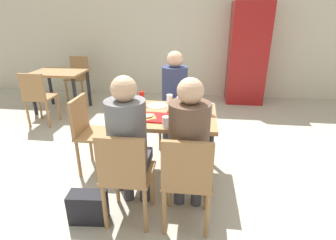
% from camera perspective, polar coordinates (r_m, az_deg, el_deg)
% --- Properties ---
extents(ground_plane, '(10.00, 10.00, 0.02)m').
position_cam_1_polar(ground_plane, '(3.08, -0.00, -11.57)').
color(ground_plane, '#B2AD9E').
extents(back_wall, '(10.00, 0.10, 2.80)m').
position_cam_1_polar(back_wall, '(5.76, 4.10, 19.12)').
color(back_wall, beige).
rests_on(back_wall, ground_plane).
extents(main_table, '(0.99, 0.82, 0.73)m').
position_cam_1_polar(main_table, '(2.78, -0.00, -0.62)').
color(main_table, '#9E7247').
rests_on(main_table, ground_plane).
extents(chair_near_left, '(0.40, 0.40, 0.87)m').
position_cam_1_polar(chair_near_left, '(2.19, -9.16, -11.12)').
color(chair_near_left, '#9E7247').
rests_on(chair_near_left, ground_plane).
extents(chair_near_right, '(0.40, 0.40, 0.87)m').
position_cam_1_polar(chair_near_right, '(2.12, 4.14, -12.13)').
color(chair_near_right, '#9E7247').
rests_on(chair_near_right, ground_plane).
extents(chair_far_side, '(0.40, 0.40, 0.87)m').
position_cam_1_polar(chair_far_side, '(3.56, 1.55, 2.58)').
color(chair_far_side, '#9E7247').
rests_on(chair_far_side, ground_plane).
extents(chair_left_end, '(0.40, 0.40, 0.87)m').
position_cam_1_polar(chair_left_end, '(3.05, -16.62, -1.81)').
color(chair_left_end, '#9E7247').
rests_on(chair_left_end, ground_plane).
extents(person_in_red, '(0.32, 0.42, 1.28)m').
position_cam_1_polar(person_in_red, '(2.19, -8.57, -3.72)').
color(person_in_red, '#383842').
rests_on(person_in_red, ground_plane).
extents(person_in_brown_jacket, '(0.32, 0.42, 1.28)m').
position_cam_1_polar(person_in_brown_jacket, '(2.12, 4.53, -4.46)').
color(person_in_brown_jacket, '#383842').
rests_on(person_in_brown_jacket, ground_plane).
extents(person_far_side, '(0.32, 0.42, 1.28)m').
position_cam_1_polar(person_far_side, '(3.35, 1.36, 5.75)').
color(person_far_side, '#383842').
rests_on(person_far_side, ground_plane).
extents(tray_red_near, '(0.38, 0.28, 0.02)m').
position_cam_1_polar(tray_red_near, '(2.63, -4.13, 0.64)').
color(tray_red_near, red).
rests_on(tray_red_near, main_table).
extents(tray_red_far, '(0.37, 0.28, 0.02)m').
position_cam_1_polar(tray_red_far, '(2.84, 3.78, 2.28)').
color(tray_red_far, red).
rests_on(tray_red_far, main_table).
extents(paper_plate_center, '(0.22, 0.22, 0.01)m').
position_cam_1_polar(paper_plate_center, '(2.97, -2.32, 3.14)').
color(paper_plate_center, white).
rests_on(paper_plate_center, main_table).
extents(paper_plate_near_edge, '(0.22, 0.22, 0.01)m').
position_cam_1_polar(paper_plate_near_edge, '(2.52, 2.74, -0.45)').
color(paper_plate_near_edge, white).
rests_on(paper_plate_near_edge, main_table).
extents(pizza_slice_a, '(0.18, 0.20, 0.02)m').
position_cam_1_polar(pizza_slice_a, '(2.61, -4.32, 0.85)').
color(pizza_slice_a, '#C68C47').
rests_on(pizza_slice_a, tray_red_near).
extents(pizza_slice_b, '(0.23, 0.25, 0.02)m').
position_cam_1_polar(pizza_slice_b, '(2.84, 3.56, 2.69)').
color(pizza_slice_b, '#DBAD60').
rests_on(pizza_slice_b, tray_red_far).
extents(plastic_cup_a, '(0.07, 0.07, 0.10)m').
position_cam_1_polar(plastic_cup_a, '(3.05, 0.33, 4.61)').
color(plastic_cup_a, white).
rests_on(plastic_cup_a, main_table).
extents(plastic_cup_b, '(0.07, 0.07, 0.10)m').
position_cam_1_polar(plastic_cup_b, '(2.40, -0.42, -0.42)').
color(plastic_cup_b, white).
rests_on(plastic_cup_b, main_table).
extents(plastic_cup_c, '(0.07, 0.07, 0.10)m').
position_cam_1_polar(plastic_cup_c, '(2.85, -7.79, 3.12)').
color(plastic_cup_c, white).
rests_on(plastic_cup_c, main_table).
extents(plastic_cup_d, '(0.07, 0.07, 0.10)m').
position_cam_1_polar(plastic_cup_d, '(2.96, 2.53, 4.04)').
color(plastic_cup_d, white).
rests_on(plastic_cup_d, main_table).
extents(soda_can, '(0.07, 0.07, 0.12)m').
position_cam_1_polar(soda_can, '(2.72, 8.89, 2.37)').
color(soda_can, '#B7BCC6').
rests_on(soda_can, main_table).
extents(condiment_bottle, '(0.06, 0.06, 0.16)m').
position_cam_1_polar(condiment_bottle, '(2.98, -5.65, 4.64)').
color(condiment_bottle, red).
rests_on(condiment_bottle, main_table).
extents(foil_bundle, '(0.10, 0.10, 0.10)m').
position_cam_1_polar(foil_bundle, '(2.78, -8.70, 2.59)').
color(foil_bundle, silver).
rests_on(foil_bundle, main_table).
extents(handbag, '(0.33, 0.19, 0.28)m').
position_cam_1_polar(handbag, '(2.51, -16.83, -17.54)').
color(handbag, black).
rests_on(handbag, ground_plane).
extents(drink_fridge, '(0.70, 0.60, 1.90)m').
position_cam_1_polar(drink_fridge, '(5.52, 16.71, 13.45)').
color(drink_fridge, maroon).
rests_on(drink_fridge, ground_plane).
extents(background_table, '(0.90, 0.70, 0.73)m').
position_cam_1_polar(background_table, '(5.20, -22.26, 8.38)').
color(background_table, '#9E7247').
rests_on(background_table, ground_plane).
extents(background_chair_near, '(0.40, 0.40, 0.87)m').
position_cam_1_polar(background_chair_near, '(4.61, -26.30, 4.88)').
color(background_chair_near, '#9E7247').
rests_on(background_chair_near, ground_plane).
extents(background_chair_far, '(0.40, 0.40, 0.87)m').
position_cam_1_polar(background_chair_far, '(5.85, -18.77, 9.26)').
color(background_chair_far, '#9E7247').
rests_on(background_chair_far, ground_plane).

